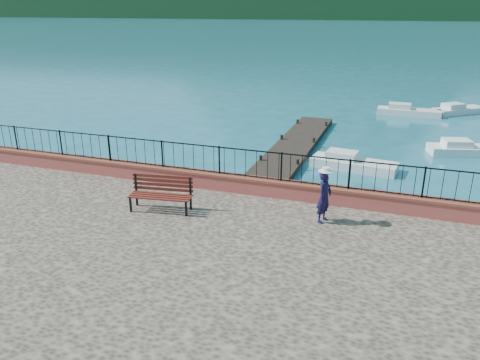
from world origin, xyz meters
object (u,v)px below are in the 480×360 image
Objects in this scene: person at (324,197)px; boat_2 at (468,147)px; park_bench at (161,201)px; boat_4 at (409,109)px; boat_5 at (459,108)px; boat_1 at (354,161)px.

boat_2 is (5.30, 13.13, -1.59)m from person.
boat_4 is (7.28, 22.92, -1.12)m from park_bench.
boat_5 is at bearing 27.09° from boat_4.
boat_1 is (0.01, 8.81, -1.59)m from person.
person is at bearing 1.49° from park_bench.
boat_5 is at bearing 58.04° from park_bench.
boat_1 is 15.98m from boat_5.
boat_2 is at bearing 45.34° from park_bench.
person is 0.37× the size of boat_4.
park_bench is 0.51× the size of boat_1.
boat_4 is (2.34, 13.25, 0.00)m from boat_1.
boat_1 is at bearing 54.50° from park_bench.
boat_4 is at bearing 92.83° from boat_2.
person is at bearing -95.12° from boat_4.
boat_4 is (2.35, 22.06, -1.59)m from person.
person is 0.40× the size of boat_5.
boat_1 and boat_4 have the same top height.
park_bench reaches higher than boat_4.
boat_5 is at bearing 2.65° from person.
park_bench is at bearing -106.66° from boat_4.
park_bench is 26.83m from boat_5.
person reaches higher than park_bench.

